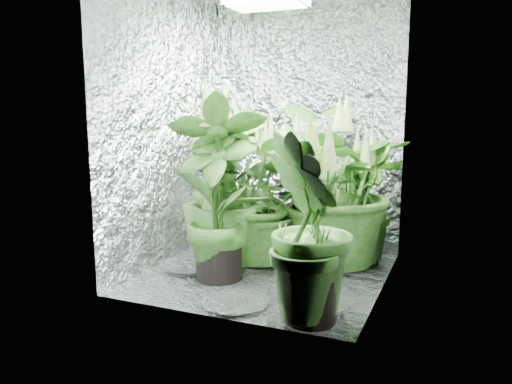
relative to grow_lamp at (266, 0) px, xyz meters
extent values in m
plane|color=white|center=(0.00, 0.00, -1.83)|extent=(1.60, 1.60, 0.00)
cube|color=white|center=(0.00, 0.80, -0.83)|extent=(1.60, 0.02, 2.00)
cube|color=white|center=(0.00, -0.80, -0.83)|extent=(1.60, 0.02, 2.00)
cube|color=white|center=(-0.80, 0.00, -0.83)|extent=(0.02, 1.60, 2.00)
cube|color=white|center=(0.80, 0.00, -0.83)|extent=(0.02, 1.60, 2.00)
cube|color=white|center=(0.00, 0.00, -0.04)|extent=(0.46, 0.26, 0.01)
cylinder|color=black|center=(-0.13, 0.17, -1.71)|extent=(0.27, 0.27, 0.24)
cylinder|color=#412415|center=(-0.13, 0.17, -1.60)|extent=(0.25, 0.25, 0.03)
imported|color=#1C4414|center=(-0.13, 0.17, -1.32)|extent=(0.89, 0.89, 0.95)
cone|color=olive|center=(-0.13, 0.17, -0.91)|extent=(0.09, 0.09, 0.24)
cylinder|color=black|center=(0.13, 0.19, -1.68)|extent=(0.32, 0.32, 0.29)
cylinder|color=#412415|center=(0.13, 0.19, -1.56)|extent=(0.29, 0.29, 0.03)
imported|color=#1C4414|center=(0.13, 0.19, -1.29)|extent=(0.75, 0.75, 1.00)
cone|color=olive|center=(0.13, 0.19, -0.86)|extent=(0.10, 0.10, 0.29)
cylinder|color=black|center=(0.57, 0.48, -1.70)|extent=(0.27, 0.27, 0.24)
cylinder|color=#412415|center=(0.57, 0.48, -1.60)|extent=(0.25, 0.25, 0.03)
imported|color=#1C4414|center=(0.57, 0.48, -1.35)|extent=(0.53, 0.53, 0.90)
cone|color=olive|center=(0.57, 0.48, -0.95)|extent=(0.09, 0.09, 0.24)
cylinder|color=black|center=(-0.40, 0.30, -1.68)|extent=(0.32, 0.32, 0.29)
cylinder|color=#412415|center=(-0.40, 0.30, -1.55)|extent=(0.30, 0.30, 0.03)
imported|color=#1C4414|center=(-0.40, 0.30, -1.22)|extent=(0.84, 0.84, 1.14)
cone|color=olive|center=(-0.40, 0.30, -0.72)|extent=(0.10, 0.10, 0.29)
cylinder|color=black|center=(0.39, 0.29, -1.69)|extent=(0.30, 0.30, 0.27)
cylinder|color=#412415|center=(0.39, 0.29, -1.57)|extent=(0.28, 0.28, 0.03)
imported|color=#1C4414|center=(0.39, 0.29, -1.22)|extent=(1.18, 1.18, 1.15)
cone|color=olive|center=(0.39, 0.29, -0.71)|extent=(0.10, 0.10, 0.27)
cylinder|color=black|center=(-0.25, -0.22, -1.69)|extent=(0.31, 0.31, 0.28)
cylinder|color=#412415|center=(-0.25, -0.22, -1.56)|extent=(0.29, 0.29, 0.03)
imported|color=#1C4414|center=(-0.25, -0.22, -1.18)|extent=(0.88, 0.88, 1.22)
cone|color=olive|center=(-0.25, -0.22, -0.64)|extent=(0.10, 0.10, 0.28)
cylinder|color=black|center=(0.52, -0.64, -1.70)|extent=(0.28, 0.28, 0.25)
cylinder|color=#412415|center=(0.52, -0.64, -1.59)|extent=(0.26, 0.26, 0.03)
imported|color=#1C4414|center=(0.52, -0.64, -1.29)|extent=(0.70, 0.70, 1.01)
cone|color=olive|center=(0.52, -0.64, -0.85)|extent=(0.09, 0.09, 0.25)
cylinder|color=black|center=(-0.34, 0.04, -1.70)|extent=(0.29, 0.29, 0.26)
cylinder|color=#412415|center=(-0.34, 0.04, -1.58)|extent=(0.27, 0.27, 0.03)
imported|color=#1C4414|center=(-0.34, 0.04, -1.26)|extent=(0.72, 0.72, 1.07)
cone|color=olive|center=(-0.34, 0.04, -0.79)|extent=(0.09, 0.09, 0.26)
cylinder|color=black|center=(0.61, 0.53, -1.78)|extent=(0.16, 0.16, 0.09)
cylinder|color=black|center=(0.61, 0.53, -1.60)|extent=(0.13, 0.13, 0.11)
cylinder|color=#4C4C51|center=(0.55, 0.55, -1.60)|extent=(0.07, 0.33, 0.34)
torus|color=#4C4C51|center=(0.55, 0.55, -1.60)|extent=(0.07, 0.35, 0.35)
cube|color=white|center=(0.58, -0.67, -1.53)|extent=(0.05, 0.03, 0.09)
camera|label=1|loc=(1.25, -3.11, -0.67)|focal=35.00mm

